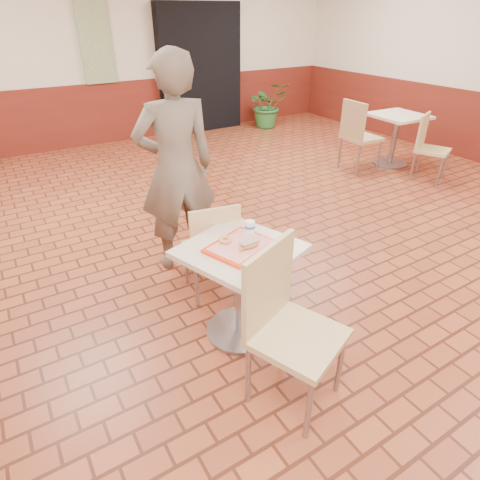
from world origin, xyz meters
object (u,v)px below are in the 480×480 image
chair_main_back (212,246)px  ring_donut (225,240)px  serving_tray (240,246)px  paper_cup (250,227)px  chair_second_left (358,133)px  chair_second_front (428,144)px  main_table (240,278)px  customer (176,168)px  second_table (396,131)px  chair_main_front (286,320)px  potted_plant (267,105)px  long_john_donut (249,244)px

chair_main_back → ring_donut: 0.51m
chair_main_back → serving_tray: 0.55m
ring_donut → paper_cup: size_ratio=1.04×
chair_main_back → paper_cup: size_ratio=9.76×
paper_cup → chair_second_left: 3.65m
paper_cup → chair_second_front: bearing=18.3°
main_table → ring_donut: size_ratio=7.99×
customer → serving_tray: size_ratio=4.53×
second_table → chair_second_front: bearing=-99.2°
chair_second_front → chair_main_front: bearing=-176.6°
main_table → chair_second_front: bearing=19.1°
main_table → ring_donut: 0.29m
chair_second_left → potted_plant: 2.77m
ring_donut → paper_cup: 0.21m
chair_main_front → ring_donut: (-0.01, 0.66, 0.20)m
chair_main_back → main_table: bearing=95.7°
chair_main_front → potted_plant: size_ratio=1.17×
second_table → chair_main_front: bearing=-147.4°
customer → ring_donut: customer is taller
main_table → ring_donut: ring_donut is taller
main_table → long_john_donut: bearing=-63.2°
ring_donut → chair_main_back: bearing=75.1°
chair_main_front → ring_donut: 0.69m
main_table → paper_cup: size_ratio=8.34×
long_john_donut → ring_donut: bearing=122.4°
paper_cup → chair_second_front: size_ratio=0.10×
main_table → serving_tray: size_ratio=1.77×
chair_main_front → long_john_donut: (0.08, 0.51, 0.21)m
chair_main_back → chair_second_front: chair_second_front is taller
main_table → long_john_donut: (0.03, -0.06, 0.28)m
chair_main_back → customer: (-0.00, 0.60, 0.45)m
long_john_donut → serving_tray: bearing=116.8°
potted_plant → chair_second_left: bearing=-97.5°
paper_cup → long_john_donut: bearing=-124.5°
paper_cup → chair_second_front: 3.86m
chair_main_back → second_table: 4.12m
long_john_donut → chair_main_back: bearing=88.4°
chair_main_front → paper_cup: size_ratio=11.58×
customer → chair_main_front: bearing=94.1°
chair_main_back → ring_donut: chair_main_back is taller
serving_tray → paper_cup: size_ratio=4.72×
chair_main_back → customer: 0.75m
paper_cup → potted_plant: 5.83m
main_table → potted_plant: (3.58, 4.80, -0.06)m
customer → second_table: customer is taller
second_table → chair_second_left: size_ratio=0.75×
chair_main_front → chair_second_left: size_ratio=1.01×
second_table → serving_tray: bearing=-153.4°
paper_cup → customer: bearing=95.7°
chair_main_back → chair_second_front: 3.84m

